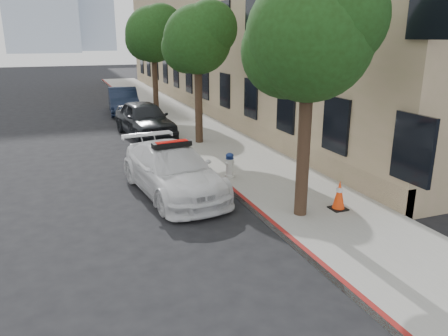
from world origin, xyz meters
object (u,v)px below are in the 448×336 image
object	(u,v)px
fire_hydrant	(230,165)
parked_car_mid	(145,119)
police_car	(173,170)
parked_car_far	(123,101)
traffic_cone	(339,195)

from	to	relation	value
fire_hydrant	parked_car_mid	bearing A→B (deg)	76.58
police_car	parked_car_far	size ratio (longest dim) A/B	1.11
fire_hydrant	traffic_cone	distance (m)	3.69
parked_car_mid	fire_hydrant	size ratio (longest dim) A/B	5.84
police_car	parked_car_mid	world-z (taller)	parked_car_mid
parked_car_far	parked_car_mid	bearing A→B (deg)	-85.42
fire_hydrant	traffic_cone	world-z (taller)	fire_hydrant
police_car	parked_car_far	bearing A→B (deg)	80.59
parked_car_mid	parked_car_far	xyz separation A→B (m)	(-0.00, 6.36, -0.04)
police_car	parked_car_mid	size ratio (longest dim) A/B	1.09
fire_hydrant	traffic_cone	bearing A→B (deg)	-86.85
parked_car_mid	fire_hydrant	distance (m)	7.43
police_car	traffic_cone	xyz separation A→B (m)	(3.44, -2.99, -0.16)
parked_car_far	fire_hydrant	xyz separation A→B (m)	(1.15, -13.70, -0.20)
police_car	parked_car_mid	xyz separation A→B (m)	(0.70, 7.68, 0.08)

